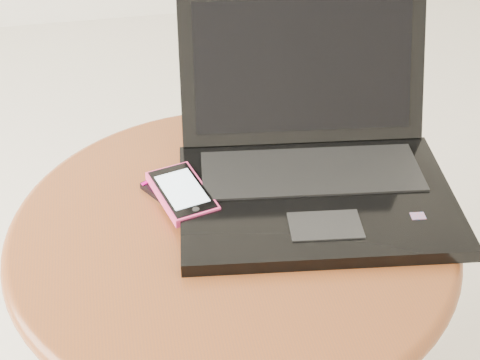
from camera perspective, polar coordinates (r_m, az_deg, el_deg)
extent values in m
cylinder|color=#4D2214|center=(1.16, -0.55, -12.96)|extent=(0.10, 0.10, 0.44)
cylinder|color=brown|center=(1.00, -0.62, -4.15)|extent=(0.60, 0.60, 0.03)
torus|color=brown|center=(1.00, -0.62, -4.15)|extent=(0.63, 0.63, 0.03)
cube|color=black|center=(1.02, 6.17, -1.57)|extent=(0.42, 0.32, 0.02)
cube|color=black|center=(1.06, 5.74, 0.71)|extent=(0.34, 0.16, 0.00)
cube|color=black|center=(0.96, 6.88, -3.63)|extent=(0.10, 0.07, 0.00)
cube|color=red|center=(1.00, 14.11, -2.82)|extent=(0.02, 0.02, 0.00)
cube|color=black|center=(1.11, 5.07, 9.10)|extent=(0.39, 0.14, 0.22)
cube|color=black|center=(1.10, 5.11, 9.08)|extent=(0.34, 0.12, 0.19)
cube|color=black|center=(1.03, -4.95, -1.18)|extent=(0.11, 0.12, 0.01)
cube|color=#BC007B|center=(1.06, -6.65, 0.26)|extent=(0.05, 0.04, 0.00)
cube|color=#F53A7F|center=(1.02, -4.68, -1.06)|extent=(0.10, 0.14, 0.01)
cube|color=black|center=(1.01, -4.70, -0.74)|extent=(0.09, 0.13, 0.00)
cube|color=silver|center=(1.01, -4.70, -0.70)|extent=(0.07, 0.10, 0.00)
cylinder|color=black|center=(0.98, -3.57, -2.36)|extent=(0.01, 0.01, 0.00)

